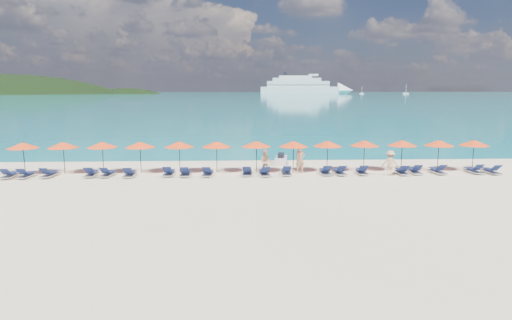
{
  "coord_description": "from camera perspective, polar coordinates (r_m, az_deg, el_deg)",
  "views": [
    {
      "loc": [
        -1.17,
        -24.88,
        5.81
      ],
      "look_at": [
        0.0,
        3.0,
        1.2
      ],
      "focal_mm": 30.0,
      "sensor_mm": 36.0,
      "label": 1
    }
  ],
  "objects": [
    {
      "name": "umbrella_10",
      "position": [
        32.47,
        18.94,
        2.17
      ],
      "size": [
        2.1,
        2.1,
        2.28
      ],
      "color": "black",
      "rests_on": "ground"
    },
    {
      "name": "umbrella_9",
      "position": [
        31.58,
        14.27,
        2.19
      ],
      "size": [
        2.1,
        2.1,
        2.28
      ],
      "color": "black",
      "rests_on": "ground"
    },
    {
      "name": "beachgoer_b",
      "position": [
        29.61,
        1.31,
        -0.28
      ],
      "size": [
        0.91,
        0.65,
        1.68
      ],
      "primitive_type": "imported",
      "rotation": [
        0.0,
        0.0,
        -0.24
      ],
      "color": "tan",
      "rests_on": "ground"
    },
    {
      "name": "umbrella_4",
      "position": [
        30.43,
        -10.2,
        2.07
      ],
      "size": [
        2.1,
        2.1,
        2.28
      ],
      "color": "black",
      "rests_on": "ground"
    },
    {
      "name": "umbrella_8",
      "position": [
        30.81,
        9.54,
        2.18
      ],
      "size": [
        2.1,
        2.1,
        2.28
      ],
      "color": "black",
      "rests_on": "ground"
    },
    {
      "name": "umbrella_3",
      "position": [
        30.88,
        -15.2,
        2.0
      ],
      "size": [
        2.1,
        2.1,
        2.28
      ],
      "color": "black",
      "rests_on": "ground"
    },
    {
      "name": "lounger_11",
      "position": [
        29.42,
        4.05,
        -1.56
      ],
      "size": [
        0.68,
        1.72,
        0.66
      ],
      "rotation": [
        0.0,
        0.0,
        -0.03
      ],
      "color": "silver",
      "rests_on": "ground"
    },
    {
      "name": "lounger_16",
      "position": [
        31.79,
        20.39,
        -1.31
      ],
      "size": [
        0.75,
        1.74,
        0.66
      ],
      "rotation": [
        0.0,
        0.0,
        -0.08
      ],
      "color": "silver",
      "rests_on": "ground"
    },
    {
      "name": "lounger_7",
      "position": [
        29.37,
        -9.41,
        -1.69
      ],
      "size": [
        0.67,
        1.72,
        0.66
      ],
      "rotation": [
        0.0,
        0.0,
        0.03
      ],
      "color": "silver",
      "rests_on": "ground"
    },
    {
      "name": "sailboat_far",
      "position": [
        571.88,
        13.92,
        8.64
      ],
      "size": [
        5.22,
        1.74,
        9.57
      ],
      "color": "silver",
      "rests_on": "ground"
    },
    {
      "name": "umbrella_1",
      "position": [
        32.48,
        -24.34,
        1.84
      ],
      "size": [
        2.1,
        2.1,
        2.28
      ],
      "color": "black",
      "rests_on": "ground"
    },
    {
      "name": "lounger_1",
      "position": [
        32.27,
        -28.28,
        -1.7
      ],
      "size": [
        0.7,
        1.73,
        0.66
      ],
      "rotation": [
        0.0,
        0.0,
        -0.05
      ],
      "color": "silver",
      "rests_on": "ground"
    },
    {
      "name": "umbrella_7",
      "position": [
        30.29,
        5.02,
        2.15
      ],
      "size": [
        2.1,
        2.1,
        2.28
      ],
      "color": "black",
      "rests_on": "ground"
    },
    {
      "name": "lounger_8",
      "position": [
        29.19,
        -6.43,
        -1.69
      ],
      "size": [
        0.77,
        1.75,
        0.66
      ],
      "rotation": [
        0.0,
        0.0,
        -0.09
      ],
      "color": "silver",
      "rests_on": "ground"
    },
    {
      "name": "lounger_2",
      "position": [
        31.84,
        -25.84,
        -1.65
      ],
      "size": [
        0.78,
        1.75,
        0.66
      ],
      "rotation": [
        0.0,
        0.0,
        -0.1
      ],
      "color": "silver",
      "rests_on": "ground"
    },
    {
      "name": "lounger_15",
      "position": [
        31.19,
        18.85,
        -1.42
      ],
      "size": [
        0.78,
        1.75,
        0.66
      ],
      "rotation": [
        0.0,
        0.0,
        -0.1
      ],
      "color": "silver",
      "rests_on": "ground"
    },
    {
      "name": "headland_small",
      "position": [
        604.89,
        -16.71,
        5.13
      ],
      "size": [
        162.0,
        126.0,
        85.5
      ],
      "color": "black",
      "rests_on": "ground"
    },
    {
      "name": "lounger_9",
      "position": [
        29.18,
        -1.17,
        -1.63
      ],
      "size": [
        0.75,
        1.74,
        0.66
      ],
      "rotation": [
        0.0,
        0.0,
        -0.08
      ],
      "color": "silver",
      "rests_on": "ground"
    },
    {
      "name": "umbrella_5",
      "position": [
        30.11,
        -5.28,
        2.11
      ],
      "size": [
        2.1,
        2.1,
        2.28
      ],
      "color": "black",
      "rests_on": "ground"
    },
    {
      "name": "umbrella_12",
      "position": [
        34.56,
        27.08,
        2.05
      ],
      "size": [
        2.1,
        2.1,
        2.28
      ],
      "color": "black",
      "rests_on": "ground"
    },
    {
      "name": "lounger_13",
      "position": [
        30.03,
        11.04,
        -1.49
      ],
      "size": [
        0.76,
        1.75,
        0.66
      ],
      "rotation": [
        0.0,
        0.0,
        0.09
      ],
      "color": "silver",
      "rests_on": "ground"
    },
    {
      "name": "umbrella_0",
      "position": [
        33.45,
        -28.65,
        1.72
      ],
      "size": [
        2.1,
        2.1,
        2.28
      ],
      "color": "black",
      "rests_on": "ground"
    },
    {
      "name": "beachgoer_c",
      "position": [
        30.51,
        17.44,
        -0.38
      ],
      "size": [
        1.21,
        0.81,
        1.72
      ],
      "primitive_type": "imported",
      "rotation": [
        0.0,
        0.0,
        2.86
      ],
      "color": "tan",
      "rests_on": "ground"
    },
    {
      "name": "lounger_5",
      "position": [
        29.97,
        -16.5,
        -1.73
      ],
      "size": [
        0.67,
        1.72,
        0.66
      ],
      "rotation": [
        0.0,
        0.0,
        0.03
      ],
      "color": "silver",
      "rests_on": "ground"
    },
    {
      "name": "lounger_18",
      "position": [
        33.65,
        27.03,
        -1.19
      ],
      "size": [
        0.7,
        1.73,
        0.66
      ],
      "rotation": [
        0.0,
        0.0,
        0.05
      ],
      "color": "silver",
      "rests_on": "ground"
    },
    {
      "name": "umbrella_2",
      "position": [
        31.65,
        -19.82,
        1.94
      ],
      "size": [
        2.1,
        2.1,
        2.28
      ],
      "color": "black",
      "rests_on": "ground"
    },
    {
      "name": "cruise_ship",
      "position": [
        575.15,
        6.88,
        9.62
      ],
      "size": [
        122.87,
        28.6,
        33.9
      ],
      "rotation": [
        0.0,
        0.0,
        -0.08
      ],
      "color": "silver",
      "rests_on": "ground"
    },
    {
      "name": "umbrella_11",
      "position": [
        33.39,
        23.21,
        2.1
      ],
      "size": [
        2.1,
        2.1,
        2.28
      ],
      "color": "black",
      "rests_on": "ground"
    },
    {
      "name": "umbrella_6",
      "position": [
        30.17,
        0.06,
        2.16
      ],
      "size": [
        2.1,
        2.1,
        2.28
      ],
      "color": "black",
      "rests_on": "ground"
    },
    {
      "name": "lounger_19",
      "position": [
        33.97,
        28.87,
        -1.24
      ],
      "size": [
        0.67,
        1.72,
        0.66
      ],
      "rotation": [
        0.0,
        0.0,
        0.03
      ],
      "color": "silver",
      "rests_on": "ground"
    },
    {
      "name": "ground",
      "position": [
        25.57,
        0.28,
        -3.75
      ],
      "size": [
        1400.0,
        1400.0,
        0.0
      ],
      "primitive_type": "plane",
      "color": "beige"
    },
    {
      "name": "lounger_12",
      "position": [
        29.86,
        9.22,
        -1.5
      ],
      "size": [
        0.64,
        1.71,
        0.66
      ],
      "rotation": [
        0.0,
        0.0,
        -0.01
      ],
      "color": "silver",
      "rests_on": "ground"
    },
    {
      "name": "lounger_10",
      "position": [
        29.09,
        1.14,
        -1.67
      ],
      "size": [
        0.75,
        1.74,
        0.66
      ],
      "rotation": [
        0.0,
        0.0,
        0.08
      ],
      "color": "silver",
      "rests_on": "ground"
    },
    {
      "name": "lounger_3",
      "position": [
        30.9,
        -21.1,
        -1.65
      ],
      "size": [
        0.68,
        1.72,
        0.66
      ],
      "rotation": [
        0.0,
        0.0,
        0.03
      ],
      "color": "silver",
      "rests_on": "ground"
    },
    {
      "name": "sailboat_near",
      "position": [
        566.55,
        19.35,
        8.41
      ],
      "size": [
        6.72,
        2.24,
        12.33
      ],
      "color": "silver",
      "rests_on": "ground"
    },
    {
      "name": "lounger_6",
      "position": [
        29.69,
        -11.55,
        -1.63
      ],
      "size": [
        0.67,
        1.72,
        0.66
      ],
      "rotation": [
        0.0,
        0.0,
        -0.03
      ],
      "color": "silver",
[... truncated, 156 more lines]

